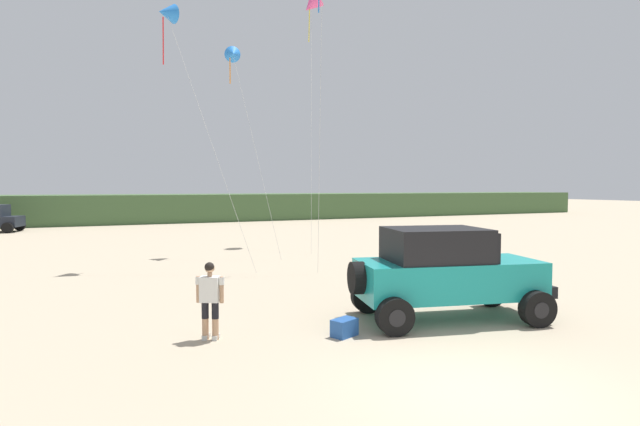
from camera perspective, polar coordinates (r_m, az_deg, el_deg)
ground_plane at (r=8.89m, az=17.97°, el=-18.66°), size 220.00×220.00×0.00m
dune_ridge at (r=50.08m, az=-12.22°, el=0.66°), size 90.00×7.01×2.55m
jeep at (r=12.67m, az=14.19°, el=-6.45°), size 5.01×3.25×2.26m
person_watching at (r=10.98m, az=-12.48°, el=-9.29°), size 0.56×0.44×1.67m
cooler_box at (r=11.16m, az=2.81°, el=-12.96°), size 0.66×0.55×0.38m
kite_blue_swept at (r=25.60m, az=-9.93°, el=17.45°), size 1.66×3.99×10.10m
kite_orange_streamer at (r=31.30m, az=-0.98°, el=22.70°), size 3.06×5.92×14.53m
kite_purple_stunt at (r=22.66m, az=-17.14°, el=20.99°), size 3.17×4.21×10.81m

